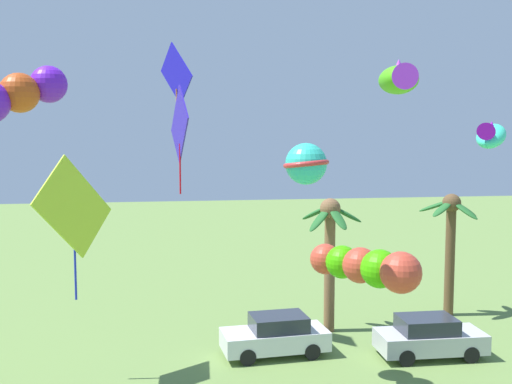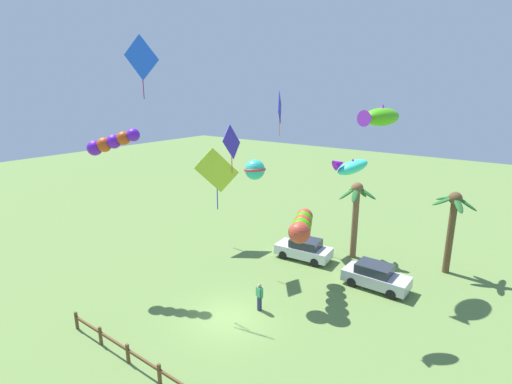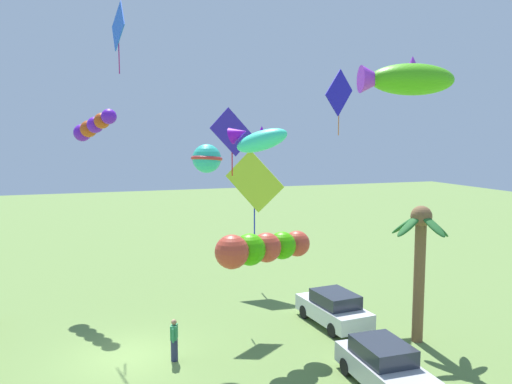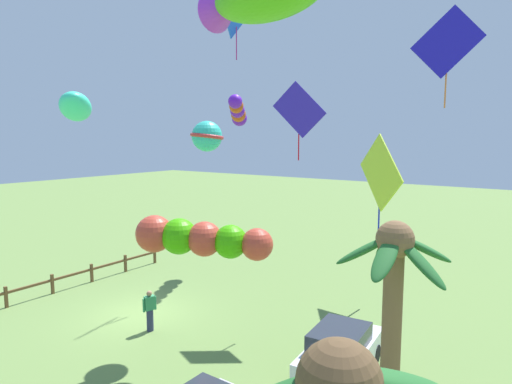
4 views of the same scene
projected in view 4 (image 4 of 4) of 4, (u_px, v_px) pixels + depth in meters
name	position (u px, v px, depth m)	size (l,w,h in m)	color
ground_plane	(140.00, 314.00, 18.57)	(120.00, 120.00, 0.00)	olive
palm_tree_0	(393.00, 295.00, 9.84)	(2.55, 2.60, 5.58)	brown
rail_fence	(73.00, 276.00, 21.76)	(10.74, 0.12, 0.95)	brown
parked_car_1	(341.00, 351.00, 13.79)	(4.04, 2.05, 1.51)	silver
spectator_0	(150.00, 310.00, 16.86)	(0.52, 0.34, 1.59)	#2D3351
kite_tube_0	(198.00, 238.00, 14.04)	(2.54, 4.21, 1.32)	#C6402D
kite_diamond_1	(380.00, 174.00, 19.61)	(2.18, 2.74, 4.81)	#C0E52F
kite_diamond_2	(236.00, 15.00, 21.78)	(2.46, 0.44, 3.44)	blue
kite_ball_4	(207.00, 136.00, 16.35)	(1.77, 1.77, 1.14)	#30C6B0
kite_diamond_5	(448.00, 43.00, 14.34)	(1.17, 2.11, 3.31)	#1F18BE
kite_diamond_6	(299.00, 111.00, 17.80)	(0.47, 2.26, 3.20)	#3422B5
kite_tube_7	(238.00, 111.00, 24.40)	(2.82, 2.07, 1.59)	#6519D3
kite_fish_8	(76.00, 106.00, 11.63)	(1.66, 1.89, 1.02)	#3AE7BA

